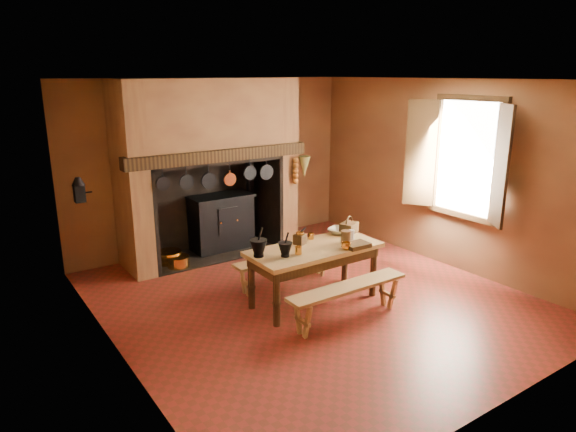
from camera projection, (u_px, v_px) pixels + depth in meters
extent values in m
plane|color=maroon|center=(312.00, 299.00, 6.77)|extent=(5.50, 5.50, 0.00)
plane|color=silver|center=(314.00, 79.00, 6.01)|extent=(5.50, 5.50, 0.00)
cube|color=olive|center=(214.00, 164.00, 8.57)|extent=(5.00, 0.02, 2.80)
cube|color=olive|center=(110.00, 229.00, 5.03)|extent=(0.02, 5.50, 2.80)
cube|color=olive|center=(445.00, 174.00, 7.75)|extent=(0.02, 5.50, 2.80)
cube|color=olive|center=(515.00, 259.00, 4.20)|extent=(5.00, 0.02, 2.80)
cube|color=olive|center=(130.00, 179.00, 7.37)|extent=(0.30, 0.90, 2.80)
cube|color=olive|center=(276.00, 163.00, 8.73)|extent=(0.30, 0.90, 2.80)
cube|color=olive|center=(207.00, 119.00, 7.84)|extent=(2.20, 0.90, 1.20)
cube|color=black|center=(220.00, 155.00, 7.65)|extent=(2.95, 0.22, 0.18)
cube|color=black|center=(200.00, 202.00, 8.55)|extent=(2.20, 0.06, 1.60)
cube|color=black|center=(213.00, 254.00, 8.43)|extent=(2.20, 0.90, 0.02)
cube|color=black|center=(221.00, 223.00, 8.56)|extent=(1.00, 0.50, 0.90)
cube|color=black|center=(221.00, 196.00, 8.42)|extent=(1.04, 0.54, 0.04)
cube|color=black|center=(228.00, 221.00, 8.33)|extent=(0.35, 0.02, 0.45)
cylinder|color=black|center=(249.00, 173.00, 8.65)|extent=(0.10, 0.10, 0.70)
cylinder|color=orange|center=(221.00, 223.00, 8.23)|extent=(0.03, 0.03, 0.03)
cylinder|color=orange|center=(237.00, 220.00, 8.39)|extent=(0.03, 0.03, 0.03)
cylinder|color=orange|center=(169.00, 257.00, 7.99)|extent=(0.40, 0.40, 0.20)
cylinder|color=orange|center=(178.00, 262.00, 7.82)|extent=(0.34, 0.34, 0.18)
cube|color=black|center=(154.00, 259.00, 7.97)|extent=(0.18, 0.18, 0.16)
cone|color=olive|center=(304.00, 167.00, 8.46)|extent=(0.20, 0.20, 0.35)
cube|color=white|center=(468.00, 158.00, 7.34)|extent=(0.02, 1.00, 1.60)
cube|color=#3E2A13|center=(472.00, 98.00, 7.10)|extent=(0.08, 1.16, 0.08)
cube|color=#3E2A13|center=(461.00, 215.00, 7.55)|extent=(0.08, 1.16, 0.08)
cube|color=#3E2A13|center=(501.00, 166.00, 6.68)|extent=(0.29, 0.39, 1.60)
cube|color=#3E2A13|center=(421.00, 153.00, 7.76)|extent=(0.29, 0.39, 1.60)
cube|color=black|center=(79.00, 193.00, 6.29)|extent=(0.12, 0.12, 0.22)
cone|color=black|center=(78.00, 181.00, 6.25)|extent=(0.16, 0.16, 0.10)
cylinder|color=black|center=(87.00, 192.00, 6.34)|extent=(0.12, 0.02, 0.02)
cube|color=tan|center=(315.00, 249.00, 6.50)|extent=(1.72, 0.77, 0.06)
cube|color=#3E2A13|center=(314.00, 256.00, 6.52)|extent=(1.61, 0.65, 0.13)
cylinder|color=#3E2A13|center=(277.00, 299.00, 5.95)|extent=(0.09, 0.09, 0.69)
cylinder|color=#3E2A13|center=(373.00, 271.00, 6.79)|extent=(0.09, 0.09, 0.69)
cylinder|color=#3E2A13|center=(251.00, 283.00, 6.41)|extent=(0.09, 0.09, 0.69)
cylinder|color=#3E2A13|center=(345.00, 259.00, 7.24)|extent=(0.09, 0.09, 0.69)
cube|color=tan|center=(348.00, 287.00, 6.05)|extent=(1.63, 0.29, 0.04)
cube|color=tan|center=(285.00, 257.00, 7.11)|extent=(1.54, 0.27, 0.04)
cylinder|color=black|center=(259.00, 255.00, 6.16)|extent=(0.12, 0.12, 0.04)
cone|color=black|center=(259.00, 247.00, 6.13)|extent=(0.21, 0.21, 0.17)
cylinder|color=black|center=(260.00, 234.00, 6.10)|extent=(0.08, 0.03, 0.17)
cylinder|color=black|center=(285.00, 255.00, 6.16)|extent=(0.10, 0.10, 0.03)
cone|color=black|center=(285.00, 248.00, 6.13)|extent=(0.18, 0.18, 0.15)
cylinder|color=black|center=(287.00, 238.00, 6.11)|extent=(0.07, 0.02, 0.14)
cube|color=#3E2A13|center=(300.00, 239.00, 6.59)|extent=(0.17, 0.17, 0.13)
cylinder|color=orange|center=(300.00, 233.00, 6.56)|extent=(0.10, 0.10, 0.03)
cylinder|color=black|center=(303.00, 230.00, 6.58)|extent=(0.11, 0.06, 0.04)
cylinder|color=orange|center=(298.00, 250.00, 6.23)|extent=(0.11, 0.11, 0.09)
cylinder|color=orange|center=(311.00, 236.00, 6.79)|extent=(0.08, 0.08, 0.09)
imported|color=beige|center=(339.00, 231.00, 7.03)|extent=(0.39, 0.39, 0.07)
cylinder|color=#54381F|center=(346.00, 237.00, 6.62)|extent=(0.14, 0.14, 0.17)
cylinder|color=beige|center=(351.00, 236.00, 6.70)|extent=(0.11, 0.11, 0.15)
cube|color=#432914|center=(349.00, 228.00, 7.06)|extent=(0.30, 0.27, 0.14)
torus|color=#432914|center=(349.00, 223.00, 7.04)|extent=(0.19, 0.10, 0.20)
cube|color=#3E2A13|center=(357.00, 245.00, 6.48)|extent=(0.32, 0.23, 0.05)
imported|color=orange|center=(346.00, 246.00, 6.39)|extent=(0.16, 0.16, 0.10)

